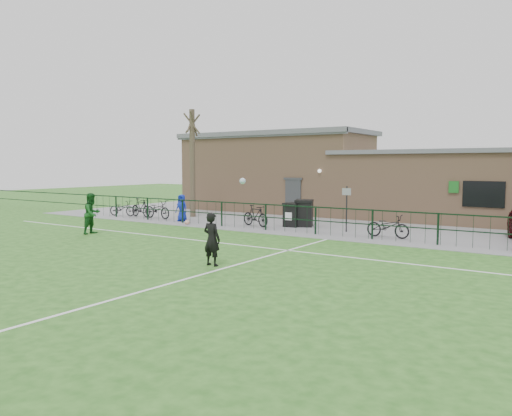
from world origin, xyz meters
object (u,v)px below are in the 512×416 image
Objects in this scene: wheelie_bin_left at (304,214)px; sign_post at (347,209)px; bicycle_a at (122,208)px; spectator_child at (182,208)px; bare_tree at (192,164)px; outfield_player at (92,214)px; bicycle_d at (255,216)px; wheelie_bin_right at (293,216)px; ball_ground at (187,222)px; bicycle_c at (158,209)px; bicycle_b at (141,208)px; bicycle_e at (388,226)px.

sign_post reaches higher than wheelie_bin_left.
spectator_child reaches higher than bicycle_a.
sign_post is (9.78, -1.09, -1.98)m from bare_tree.
wheelie_bin_left is at bearing -49.77° from outfield_player.
bicycle_a is 0.99× the size of bicycle_d.
bicycle_d is at bearing -172.15° from sign_post.
bicycle_a is at bearing -178.30° from wheelie_bin_right.
ball_ground is (1.18, -0.90, -0.59)m from spectator_child.
bicycle_c is at bearing 160.57° from ball_ground.
bicycle_a is at bearing 165.27° from wheelie_bin_left.
spectator_child is (-8.80, -0.91, -0.31)m from sign_post.
bicycle_a is at bearing 104.95° from bicycle_d.
ball_ground is at bearing -95.60° from bicycle_b.
bicycle_d reaches higher than bicycle_a.
bicycle_c is 6.37m from bicycle_d.
outfield_player is (-4.42, -5.89, 0.35)m from bicycle_d.
bare_tree is 3.58× the size of bicycle_a.
sign_post reaches higher than bicycle_d.
bicycle_a is at bearing 30.90° from outfield_player.
outfield_player is at bearing -156.34° from bicycle_c.
bicycle_e is at bearing -70.13° from outfield_player.
spectator_child reaches higher than ball_ground.
spectator_child is (-10.88, -0.26, 0.23)m from bicycle_e.
bicycle_a reaches higher than ball_ground.
spectator_child is at bearing 107.40° from bicycle_d.
wheelie_bin_left is 9.72m from bicycle_b.
bicycle_b is at bearing -178.41° from wheelie_bin_right.
ball_ground is (2.17, -2.90, -2.88)m from bare_tree.
sign_post is at bearing 13.41° from ball_ground.
bare_tree is 4.63m from ball_ground.
bicycle_b reaches higher than bicycle_d.
bicycle_b is at bearing 165.39° from wheelie_bin_left.
bare_tree is 3.56× the size of bicycle_d.
bicycle_a is (-13.42, -0.85, -0.56)m from sign_post.
wheelie_bin_left reaches higher than bicycle_c.
bicycle_c is 7.90× the size of ball_ground.
wheelie_bin_left reaches higher than bicycle_a.
bicycle_a is at bearing 173.60° from spectator_child.
bicycle_b is 14.17m from bicycle_e.
bicycle_b is at bearing 21.06° from outfield_player.
wheelie_bin_right is 2.94m from sign_post.
bicycle_d is 6.95× the size of ball_ground.
bicycle_a is at bearing 105.80° from bicycle_b.
outfield_player is at bearing -153.45° from bicycle_a.
bicycle_e is at bearing -84.70° from bicycle_c.
bicycle_e is (4.97, -0.99, -0.06)m from wheelie_bin_right.
bicycle_c reaches higher than bicycle_e.
bicycle_b is 7.11× the size of ball_ground.
bare_tree is at bearing -43.78° from bicycle_b.
ball_ground is at bearing -42.95° from spectator_child.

